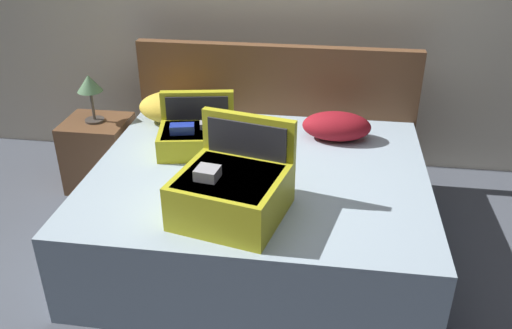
% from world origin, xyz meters
% --- Properties ---
extents(ground_plane, '(12.00, 12.00, 0.00)m').
position_xyz_m(ground_plane, '(0.00, 0.00, 0.00)').
color(ground_plane, '#4C515B').
extents(bed, '(1.92, 1.64, 0.53)m').
position_xyz_m(bed, '(0.00, 0.40, 0.26)').
color(bed, '#99ADBC').
rests_on(bed, ground).
extents(headboard, '(1.95, 0.08, 1.02)m').
position_xyz_m(headboard, '(0.00, 1.26, 0.51)').
color(headboard, brown).
rests_on(headboard, ground).
extents(hard_case_large, '(0.59, 0.59, 0.45)m').
position_xyz_m(hard_case_large, '(-0.07, -0.07, 0.67)').
color(hard_case_large, gold).
rests_on(hard_case_large, bed).
extents(hard_case_medium, '(0.51, 0.45, 0.32)m').
position_xyz_m(hard_case_medium, '(-0.42, 0.62, 0.62)').
color(hard_case_medium, gold).
rests_on(hard_case_medium, bed).
extents(pillow_near_headboard, '(0.44, 0.25, 0.18)m').
position_xyz_m(pillow_near_headboard, '(0.43, 0.88, 0.62)').
color(pillow_near_headboard, maroon).
rests_on(pillow_near_headboard, bed).
extents(pillow_center_head, '(0.55, 0.37, 0.21)m').
position_xyz_m(pillow_center_head, '(-0.65, 1.01, 0.63)').
color(pillow_center_head, gold).
rests_on(pillow_center_head, bed).
extents(nightstand, '(0.44, 0.40, 0.51)m').
position_xyz_m(nightstand, '(-1.24, 0.97, 0.25)').
color(nightstand, brown).
rests_on(nightstand, ground).
extents(table_lamp, '(0.17, 0.17, 0.33)m').
position_xyz_m(table_lamp, '(-1.24, 0.97, 0.76)').
color(table_lamp, '#3F3833').
rests_on(table_lamp, nightstand).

